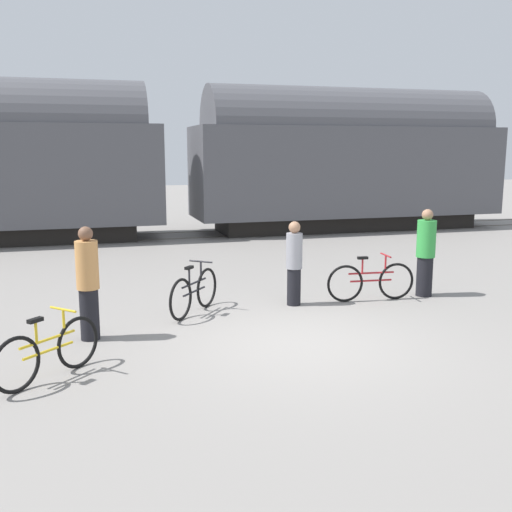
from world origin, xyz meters
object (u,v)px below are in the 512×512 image
at_px(bicycle_black, 194,292).
at_px(person_in_green, 426,253).
at_px(freight_train, 177,157).
at_px(person_in_grey, 294,263).
at_px(bicycle_maroon, 371,281).
at_px(bicycle_yellow, 49,351).
at_px(person_in_tan, 88,283).

xyz_separation_m(bicycle_black, person_in_green, (4.66, 0.01, 0.48)).
distance_m(freight_train, person_in_grey, 9.91).
bearing_deg(freight_train, bicycle_maroon, -77.31).
relative_size(freight_train, person_in_green, 13.47).
relative_size(bicycle_maroon, person_in_green, 1.02).
height_order(freight_train, bicycle_yellow, freight_train).
bearing_deg(person_in_tan, bicycle_yellow, 166.35).
relative_size(freight_train, bicycle_black, 17.38).
bearing_deg(freight_train, person_in_tan, -105.81).
distance_m(freight_train, bicycle_maroon, 10.32).
height_order(bicycle_black, person_in_tan, person_in_tan).
xyz_separation_m(person_in_tan, person_in_green, (6.48, 1.03, -0.02)).
height_order(person_in_green, person_in_grey, person_in_green).
height_order(person_in_tan, person_in_grey, person_in_tan).
distance_m(bicycle_maroon, person_in_tan, 5.38).
bearing_deg(bicycle_maroon, freight_train, 102.69).
bearing_deg(bicycle_maroon, bicycle_yellow, -156.45).
bearing_deg(person_in_green, freight_train, -149.56).
relative_size(bicycle_maroon, person_in_tan, 1.00).
xyz_separation_m(bicycle_black, bicycle_yellow, (-2.34, -2.57, -0.02)).
height_order(bicycle_maroon, person_in_tan, person_in_tan).
distance_m(freight_train, person_in_green, 10.50).
distance_m(bicycle_maroon, person_in_grey, 1.60).
xyz_separation_m(person_in_green, person_in_grey, (-2.75, 0.05, -0.06)).
xyz_separation_m(bicycle_maroon, person_in_green, (1.21, 0.06, 0.49)).
height_order(freight_train, person_in_green, freight_train).
relative_size(bicycle_maroon, bicycle_yellow, 1.41).
bearing_deg(person_in_tan, freight_train, -10.84).
bearing_deg(bicycle_black, bicycle_yellow, -132.34).
bearing_deg(bicycle_black, freight_train, 82.77).
xyz_separation_m(freight_train, bicycle_yellow, (-3.58, -12.35, -2.26)).
relative_size(freight_train, person_in_tan, 13.33).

